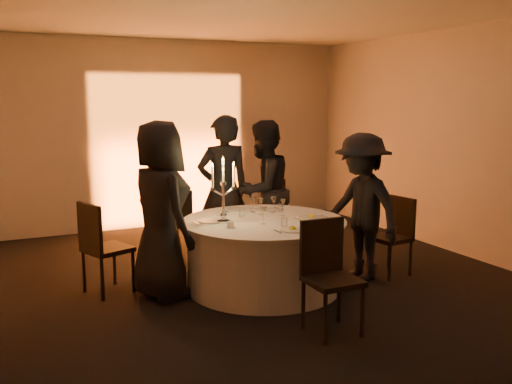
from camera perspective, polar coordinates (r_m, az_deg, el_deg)
name	(u,v)px	position (r m, az deg, el deg)	size (l,w,h in m)	color
floor	(264,287)	(6.44, 0.77, -9.53)	(7.00, 7.00, 0.00)	black
ceiling	(264,8)	(6.15, 0.84, 17.93)	(7.00, 7.00, 0.00)	white
wall_back	(169,134)	(9.37, -8.69, 5.76)	(7.00, 7.00, 0.00)	beige
wall_right	(472,144)	(7.90, 20.82, 4.55)	(7.00, 7.00, 0.00)	beige
uplighter_fixture	(177,225)	(9.30, -7.93, -3.29)	(0.25, 0.12, 0.10)	black
banquet_table	(264,254)	(6.32, 0.78, -6.23)	(1.80, 1.80, 0.77)	black
chair_left	(100,243)	(6.30, -15.31, -4.92)	(0.56, 0.56, 1.00)	black
chair_back_left	(177,218)	(7.67, -7.86, -2.63)	(0.47, 0.47, 0.89)	black
chair_back_right	(269,209)	(8.02, 1.33, -1.73)	(0.56, 0.56, 0.95)	black
chair_right	(395,231)	(6.99, 13.70, -3.83)	(0.45, 0.45, 0.92)	black
chair_front	(328,269)	(5.21, 7.21, -7.65)	(0.45, 0.45, 1.01)	black
guest_left	(160,210)	(6.02, -9.56, -1.80)	(0.91, 0.59, 1.87)	black
guest_back_left	(223,190)	(7.19, -3.28, 0.21)	(0.68, 0.45, 1.88)	black
guest_back_right	(263,190)	(7.37, 0.71, 0.17)	(0.88, 0.68, 1.80)	black
guest_right	(362,207)	(6.65, 10.51, -1.50)	(1.10, 0.63, 1.70)	black
plate_left	(211,221)	(6.16, -4.56, -2.93)	(0.36, 0.25, 0.01)	white
plate_back_left	(239,210)	(6.74, -1.69, -1.80)	(0.36, 0.29, 0.01)	white
plate_back_right	(265,210)	(6.75, 0.91, -1.79)	(0.36, 0.27, 0.01)	white
plate_right	(311,217)	(6.34, 5.57, -2.49)	(0.36, 0.28, 0.08)	white
plate_front	(293,229)	(5.75, 3.70, -3.70)	(0.36, 0.27, 0.08)	white
coffee_cup	(231,225)	(5.87, -2.56, -3.29)	(0.11, 0.11, 0.07)	white
candelabra	(223,200)	(6.07, -3.28, -0.78)	(0.30, 0.14, 0.71)	silver
wine_glass_a	(264,211)	(6.00, 0.76, -1.96)	(0.07, 0.07, 0.19)	white
wine_glass_b	(283,204)	(6.42, 2.73, -1.20)	(0.07, 0.07, 0.19)	white
wine_glass_c	(261,203)	(6.48, 0.48, -1.09)	(0.07, 0.07, 0.19)	white
wine_glass_d	(253,201)	(6.62, -0.30, -0.86)	(0.07, 0.07, 0.19)	white
wine_glass_e	(273,201)	(6.57, 1.76, -0.94)	(0.07, 0.07, 0.19)	white
tumbler_a	(284,222)	(5.92, 2.85, -3.04)	(0.07, 0.07, 0.09)	white
tumbler_b	(242,213)	(6.37, -1.40, -2.12)	(0.07, 0.07, 0.09)	white
tumbler_c	(280,208)	(6.68, 2.45, -1.58)	(0.07, 0.07, 0.09)	white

